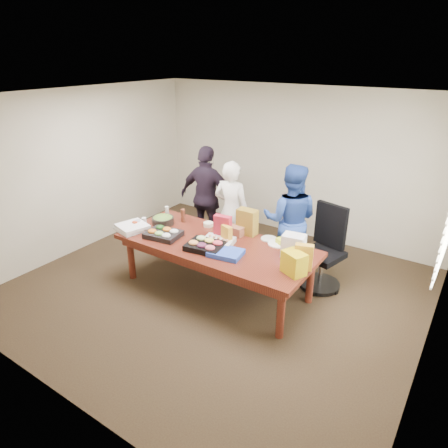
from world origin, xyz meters
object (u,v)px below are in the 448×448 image
Objects in this scene: salad_bowl at (163,221)px; person_right at (290,220)px; conference_table at (216,266)px; person_center at (232,211)px; sheet_cake at (219,241)px; office_chair at (323,251)px.

person_right is at bearing 30.22° from salad_bowl.
person_center reaches higher than conference_table.
person_right reaches higher than person_center.
person_right is 4.15× the size of sheet_cake.
conference_table is 1.33m from person_right.
person_center is 1.04m from sheet_cake.
office_chair is 0.71× the size of person_center.
sheet_cake is at bearing 42.58° from person_right.
conference_table is at bearing -5.03° from salad_bowl.
sheet_cake is (-1.19, -0.90, 0.20)m from office_chair.
person_right is at bearing 49.18° from sheet_cake.
conference_table is 0.41m from sheet_cake.
sheet_cake is at bearing -4.68° from salad_bowl.
office_chair is at bearing 145.09° from person_right.
person_right is at bearing 60.06° from conference_table.
person_right is at bearing -179.30° from person_center.
person_center is 0.96× the size of person_right.
sheet_cake is at bearing 107.39° from person_center.
person_center reaches higher than salad_bowl.
salad_bowl is (-1.68, -0.98, -0.06)m from person_right.
sheet_cake reaches higher than conference_table.
office_chair is 1.61m from person_center.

